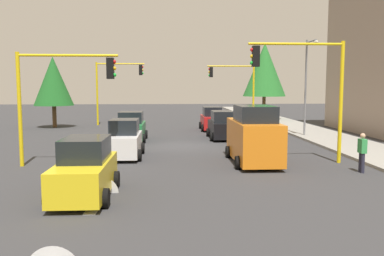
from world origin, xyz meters
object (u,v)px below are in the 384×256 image
(street_lamp_curbside, at_px, (308,77))
(car_white, at_px, (124,140))
(traffic_signal_far_right, at_px, (116,81))
(tree_roadside_far, at_px, (265,70))
(car_green, at_px, (131,128))
(traffic_signal_near_left, at_px, (305,77))
(car_black, at_px, (222,126))
(traffic_signal_near_right, at_px, (61,85))
(tree_opposite_side, at_px, (53,81))
(car_red, at_px, (212,120))
(pedestrian_crossing, at_px, (362,152))
(traffic_signal_far_left, at_px, (235,82))
(car_yellow, at_px, (85,170))
(delivery_van_orange, at_px, (254,137))

(street_lamp_curbside, relative_size, car_white, 1.88)
(traffic_signal_far_right, relative_size, tree_roadside_far, 0.72)
(tree_roadside_far, relative_size, car_green, 2.19)
(traffic_signal_near_left, distance_m, car_black, 10.16)
(traffic_signal_near_right, height_order, tree_opposite_side, tree_opposite_side)
(car_red, height_order, pedestrian_crossing, car_red)
(traffic_signal_far_right, xyz_separation_m, traffic_signal_far_left, (-0.00, 11.45, -0.12))
(pedestrian_crossing, bearing_deg, traffic_signal_far_left, -175.32)
(car_red, bearing_deg, car_green, -44.16)
(traffic_signal_near_right, relative_size, car_black, 1.25)
(traffic_signal_far_right, distance_m, street_lamp_curbside, 18.20)
(street_lamp_curbside, distance_m, car_white, 14.74)
(traffic_signal_near_left, distance_m, traffic_signal_far_right, 23.05)
(car_white, bearing_deg, traffic_signal_far_left, 153.96)
(car_red, bearing_deg, car_yellow, -17.46)
(traffic_signal_near_left, height_order, pedestrian_crossing, traffic_signal_near_left)
(tree_roadside_far, bearing_deg, tree_opposite_side, -73.69)
(traffic_signal_far_right, distance_m, tree_opposite_side, 5.63)
(traffic_signal_near_left, distance_m, traffic_signal_near_right, 11.35)
(traffic_signal_far_right, relative_size, tree_opposite_side, 0.94)
(car_black, height_order, car_red, same)
(car_white, xyz_separation_m, car_yellow, (7.54, -0.47, 0.00))
(street_lamp_curbside, distance_m, car_green, 12.98)
(traffic_signal_near_left, relative_size, car_yellow, 1.44)
(traffic_signal_far_left, height_order, traffic_signal_near_right, traffic_signal_far_left)
(car_black, distance_m, car_red, 5.65)
(delivery_van_orange, bearing_deg, street_lamp_curbside, 148.20)
(car_black, bearing_deg, delivery_van_orange, 1.98)
(car_black, bearing_deg, car_green, -83.59)
(traffic_signal_far_right, relative_size, car_green, 1.58)
(traffic_signal_far_left, xyz_separation_m, traffic_signal_near_right, (20.00, -11.34, -0.36))
(street_lamp_curbside, distance_m, car_red, 8.92)
(traffic_signal_near_left, height_order, car_black, traffic_signal_near_left)
(car_white, bearing_deg, tree_opposite_side, -153.30)
(tree_roadside_far, distance_m, car_red, 12.12)
(tree_roadside_far, distance_m, delivery_van_orange, 24.94)
(car_white, xyz_separation_m, car_red, (-12.78, 5.93, 0.00))
(delivery_van_orange, distance_m, car_green, 10.68)
(traffic_signal_near_right, bearing_deg, car_white, 129.25)
(car_black, xyz_separation_m, car_red, (-5.65, -0.14, -0.00))
(delivery_van_orange, height_order, car_green, delivery_van_orange)
(car_red, bearing_deg, delivery_van_orange, 1.77)
(street_lamp_curbside, distance_m, tree_roadside_far, 14.44)
(traffic_signal_far_right, xyz_separation_m, tree_opposite_side, (2.00, -5.26, -0.06))
(street_lamp_curbside, bearing_deg, traffic_signal_near_left, -19.92)
(street_lamp_curbside, height_order, tree_roadside_far, tree_roadside_far)
(traffic_signal_far_right, relative_size, traffic_signal_far_left, 1.03)
(traffic_signal_near_right, bearing_deg, pedestrian_crossing, 80.33)
(traffic_signal_far_left, height_order, car_green, traffic_signal_far_left)
(tree_roadside_far, bearing_deg, car_white, -29.79)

